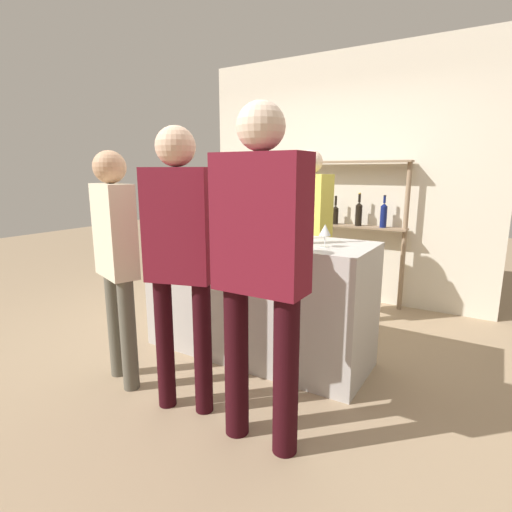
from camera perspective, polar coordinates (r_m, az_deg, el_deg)
ground_plane at (r=3.44m, az=-0.00°, el=-13.67°), size 16.00×16.00×0.00m
bar_counter at (r=3.26m, az=-0.00°, el=-5.90°), size 1.83×0.66×0.98m
back_wall at (r=4.86m, az=12.20°, el=10.67°), size 3.43×0.12×2.80m
back_shelf at (r=4.70m, az=11.34°, el=6.41°), size 1.61×0.18×1.60m
counter_bottle_0 at (r=3.29m, az=-7.88°, el=5.06°), size 0.08×0.08×0.33m
counter_bottle_1 at (r=2.82m, az=2.45°, el=4.47°), size 0.07×0.07×0.36m
counter_bottle_2 at (r=3.04m, az=2.36°, el=4.63°), size 0.09×0.09×0.33m
counter_bottle_3 at (r=2.89m, az=6.84°, el=4.68°), size 0.09×0.09×0.39m
counter_bottle_4 at (r=2.99m, az=-0.60°, el=4.76°), size 0.09×0.09×0.35m
counter_bottle_5 at (r=3.28m, az=-4.65°, el=5.31°), size 0.08×0.08×0.35m
wine_glass at (r=2.78m, az=9.84°, el=3.61°), size 0.08×0.08×0.16m
ice_bucket at (r=3.43m, az=-9.94°, el=4.88°), size 0.23×0.23×0.19m
customer_right at (r=2.03m, az=0.65°, el=0.03°), size 0.49×0.24×1.82m
customer_left at (r=2.86m, az=-19.41°, el=0.80°), size 0.43×0.29×1.63m
server_behind_counter at (r=3.90m, az=7.61°, el=4.65°), size 0.46×0.31×1.69m
customer_center at (r=2.40m, az=-10.86°, el=1.12°), size 0.43×0.29×1.74m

